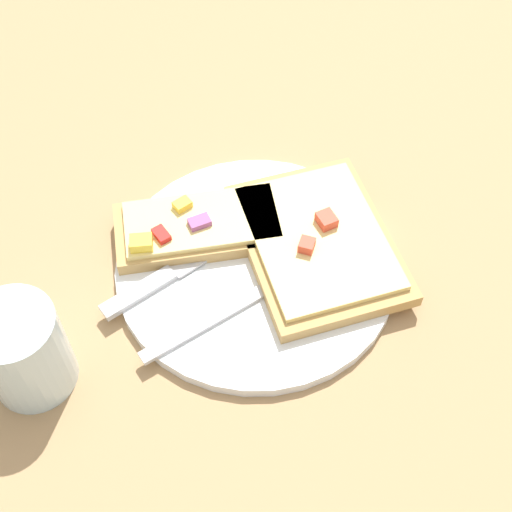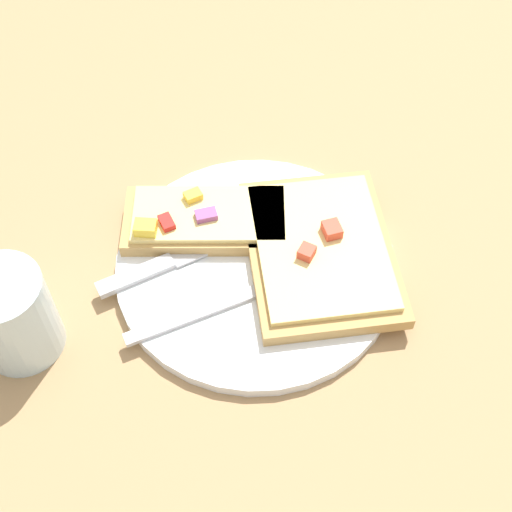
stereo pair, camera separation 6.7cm
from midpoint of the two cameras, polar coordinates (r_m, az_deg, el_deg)
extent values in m
plane|color=#9E7A51|center=(0.69, -2.78, -1.26)|extent=(4.00, 4.00, 0.00)
cylinder|color=white|center=(0.69, -2.80, -0.98)|extent=(0.27, 0.27, 0.01)
cube|color=#B7B7BC|center=(0.65, -7.02, -5.55)|extent=(0.11, 0.10, 0.01)
cube|color=#B7B7BC|center=(0.67, -0.20, -1.81)|extent=(0.06, 0.05, 0.01)
cube|color=#B7B7BC|center=(0.68, 3.11, -0.88)|extent=(0.02, 0.02, 0.00)
cube|color=#B7B7BC|center=(0.68, 2.76, -0.47)|extent=(0.02, 0.02, 0.00)
cube|color=#B7B7BC|center=(0.68, 2.41, -0.06)|extent=(0.02, 0.02, 0.00)
cube|color=#B7B7BC|center=(0.69, 2.07, 0.34)|extent=(0.02, 0.02, 0.00)
cube|color=#B7B7BC|center=(0.67, -12.21, -3.07)|extent=(0.07, 0.06, 0.01)
cube|color=#B7B7BC|center=(0.70, -5.19, 1.08)|extent=(0.11, 0.09, 0.00)
cube|color=tan|center=(0.69, 2.17, 0.84)|extent=(0.23, 0.21, 0.01)
cube|color=#E5CC7A|center=(0.68, 2.19, 1.35)|extent=(0.20, 0.19, 0.01)
cube|color=#D14733|center=(0.66, 1.19, 0.68)|extent=(0.02, 0.01, 0.01)
cube|color=#D14733|center=(0.68, 2.86, 2.73)|extent=(0.02, 0.02, 0.01)
cube|color=tan|center=(0.70, -7.10, 2.12)|extent=(0.14, 0.19, 0.01)
cube|color=#E5CC7A|center=(0.70, -7.18, 2.62)|extent=(0.13, 0.16, 0.01)
cube|color=yellow|center=(0.68, -11.99, 0.85)|extent=(0.02, 0.03, 0.01)
cube|color=yellow|center=(0.70, -8.66, 3.92)|extent=(0.02, 0.02, 0.01)
cube|color=red|center=(0.68, -10.40, 1.52)|extent=(0.02, 0.02, 0.01)
cube|color=#934C8E|center=(0.69, -7.35, 2.53)|extent=(0.02, 0.02, 0.01)
sphere|color=tan|center=(0.68, -2.74, -0.54)|extent=(0.01, 0.01, 0.01)
sphere|color=tan|center=(0.70, -5.31, 1.31)|extent=(0.01, 0.01, 0.01)
cylinder|color=silver|center=(0.63, -21.07, -7.32)|extent=(0.07, 0.07, 0.09)
camera|label=1|loc=(0.03, -92.87, -3.93)|focal=50.00mm
camera|label=2|loc=(0.03, 87.13, 3.93)|focal=50.00mm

